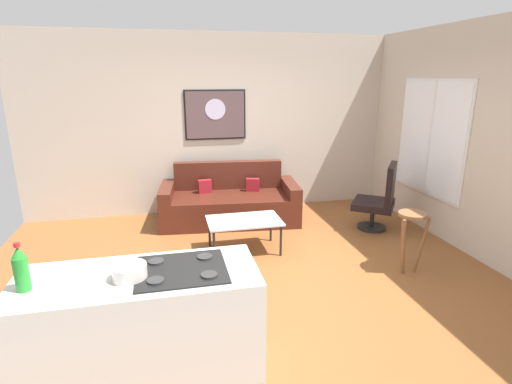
{
  "coord_description": "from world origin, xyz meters",
  "views": [
    {
      "loc": [
        -1.02,
        -3.97,
        2.15
      ],
      "look_at": [
        0.09,
        0.9,
        0.7
      ],
      "focal_mm": 28.09,
      "sensor_mm": 36.0,
      "label": 1
    }
  ],
  "objects_px": {
    "couch": "(230,203)",
    "soda_bottle": "(21,269)",
    "coffee_table": "(244,222)",
    "bar_stool": "(411,227)",
    "wall_painting": "(215,115)",
    "armchair": "(380,199)",
    "mixing_bowl": "(130,272)"
  },
  "relations": [
    {
      "from": "bar_stool",
      "to": "soda_bottle",
      "type": "relative_size",
      "value": 2.24
    },
    {
      "from": "armchair",
      "to": "wall_painting",
      "type": "xyz_separation_m",
      "value": [
        -2.14,
        1.43,
        1.1
      ]
    },
    {
      "from": "bar_stool",
      "to": "wall_painting",
      "type": "relative_size",
      "value": 0.73
    },
    {
      "from": "couch",
      "to": "wall_painting",
      "type": "distance_m",
      "value": 1.41
    },
    {
      "from": "bar_stool",
      "to": "mixing_bowl",
      "type": "distance_m",
      "value": 3.16
    },
    {
      "from": "armchair",
      "to": "wall_painting",
      "type": "bearing_deg",
      "value": 146.32
    },
    {
      "from": "armchair",
      "to": "mixing_bowl",
      "type": "bearing_deg",
      "value": -142.46
    },
    {
      "from": "mixing_bowl",
      "to": "bar_stool",
      "type": "bearing_deg",
      "value": 22.97
    },
    {
      "from": "couch",
      "to": "mixing_bowl",
      "type": "xyz_separation_m",
      "value": [
        -1.18,
        -3.33,
        0.65
      ]
    },
    {
      "from": "soda_bottle",
      "to": "mixing_bowl",
      "type": "relative_size",
      "value": 1.42
    },
    {
      "from": "couch",
      "to": "coffee_table",
      "type": "height_order",
      "value": "couch"
    },
    {
      "from": "coffee_table",
      "to": "soda_bottle",
      "type": "height_order",
      "value": "soda_bottle"
    },
    {
      "from": "soda_bottle",
      "to": "wall_painting",
      "type": "height_order",
      "value": "wall_painting"
    },
    {
      "from": "bar_stool",
      "to": "wall_painting",
      "type": "height_order",
      "value": "wall_painting"
    },
    {
      "from": "armchair",
      "to": "bar_stool",
      "type": "xyz_separation_m",
      "value": [
        -0.32,
        -1.24,
        0.07
      ]
    },
    {
      "from": "coffee_table",
      "to": "bar_stool",
      "type": "bearing_deg",
      "value": -28.98
    },
    {
      "from": "soda_bottle",
      "to": "mixing_bowl",
      "type": "bearing_deg",
      "value": 0.27
    },
    {
      "from": "armchair",
      "to": "mixing_bowl",
      "type": "distance_m",
      "value": 4.08
    },
    {
      "from": "mixing_bowl",
      "to": "wall_painting",
      "type": "bearing_deg",
      "value": 74.67
    },
    {
      "from": "bar_stool",
      "to": "soda_bottle",
      "type": "height_order",
      "value": "soda_bottle"
    },
    {
      "from": "armchair",
      "to": "mixing_bowl",
      "type": "height_order",
      "value": "mixing_bowl"
    },
    {
      "from": "armchair",
      "to": "soda_bottle",
      "type": "distance_m",
      "value": 4.6
    },
    {
      "from": "armchair",
      "to": "soda_bottle",
      "type": "xyz_separation_m",
      "value": [
        -3.83,
        -2.47,
        0.57
      ]
    },
    {
      "from": "couch",
      "to": "mixing_bowl",
      "type": "distance_m",
      "value": 3.59
    },
    {
      "from": "armchair",
      "to": "wall_painting",
      "type": "height_order",
      "value": "wall_painting"
    },
    {
      "from": "coffee_table",
      "to": "soda_bottle",
      "type": "relative_size",
      "value": 2.94
    },
    {
      "from": "couch",
      "to": "soda_bottle",
      "type": "distance_m",
      "value": 3.86
    },
    {
      "from": "couch",
      "to": "wall_painting",
      "type": "height_order",
      "value": "wall_painting"
    },
    {
      "from": "bar_stool",
      "to": "soda_bottle",
      "type": "distance_m",
      "value": 3.75
    },
    {
      "from": "bar_stool",
      "to": "wall_painting",
      "type": "distance_m",
      "value": 3.39
    },
    {
      "from": "soda_bottle",
      "to": "armchair",
      "type": "bearing_deg",
      "value": 32.8
    },
    {
      "from": "wall_painting",
      "to": "soda_bottle",
      "type": "bearing_deg",
      "value": -113.45
    }
  ]
}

